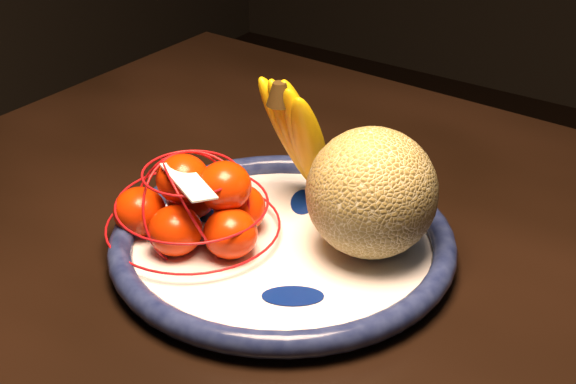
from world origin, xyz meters
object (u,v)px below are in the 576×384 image
Objects in this scene: cantaloupe at (372,193)px; banana_bunch at (302,134)px; mandarin_bag at (196,207)px; fruit_bowl at (282,244)px.

banana_bunch is (-0.11, 0.04, 0.02)m from cantaloupe.
mandarin_bag is at bearing -91.59° from banana_bunch.
mandarin_bag reaches higher than fruit_bowl.
banana_bunch is 0.14m from mandarin_bag.
mandarin_bag is at bearing -153.80° from cantaloupe.
mandarin_bag is at bearing -156.51° from fruit_bowl.
fruit_bowl is 0.12m from banana_bunch.
cantaloupe is 0.69× the size of mandarin_bag.
cantaloupe is at bearing -1.36° from banana_bunch.
fruit_bowl is at bearing 23.49° from mandarin_bag.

